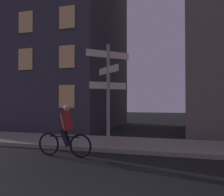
# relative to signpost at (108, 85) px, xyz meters

# --- Properties ---
(sidewalk_kerb) EXTENTS (40.00, 2.91, 0.14)m
(sidewalk_kerb) POSITION_rel_signpost_xyz_m (1.49, 1.03, -2.21)
(sidewalk_kerb) COLOR gray
(sidewalk_kerb) RESTS_ON ground_plane
(signpost) EXTENTS (1.21, 1.21, 3.57)m
(signpost) POSITION_rel_signpost_xyz_m (0.00, 0.00, 0.00)
(signpost) COLOR gray
(signpost) RESTS_ON sidewalk_kerb
(cyclist) EXTENTS (1.82, 0.33, 1.61)m
(cyclist) POSITION_rel_signpost_xyz_m (-0.93, -1.36, -1.54)
(cyclist) COLOR black
(cyclist) RESTS_ON ground_plane
(building_left_block) EXTENTS (12.87, 8.08, 15.58)m
(building_left_block) POSITION_rel_signpost_xyz_m (-8.55, 7.40, 5.50)
(building_left_block) COLOR #383842
(building_left_block) RESTS_ON ground_plane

